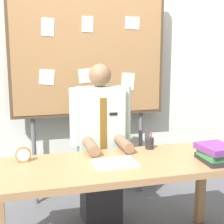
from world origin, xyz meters
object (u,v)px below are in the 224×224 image
(bulletin_board, at_px, (89,55))
(desk, at_px, (118,174))
(open_notebook, at_px, (115,163))
(book_stack, at_px, (215,153))
(pen_holder, at_px, (150,143))
(desk_clock, at_px, (23,155))
(person, at_px, (101,150))

(bulletin_board, bearing_deg, desk, -90.00)
(desk, bearing_deg, open_notebook, -147.41)
(desk, distance_m, open_notebook, 0.10)
(book_stack, distance_m, pen_holder, 0.56)
(desk_clock, height_order, pen_holder, pen_holder)
(desk_clock, bearing_deg, person, 27.72)
(desk_clock, distance_m, pen_holder, 1.03)
(book_stack, bearing_deg, open_notebook, 167.44)
(desk, relative_size, person, 1.28)
(open_notebook, height_order, pen_holder, pen_holder)
(person, distance_m, bulletin_board, 0.96)
(desk, relative_size, desk_clock, 16.31)
(desk, relative_size, book_stack, 6.18)
(person, distance_m, book_stack, 1.02)
(bulletin_board, height_order, open_notebook, bulletin_board)
(bulletin_board, height_order, book_stack, bulletin_board)
(book_stack, bearing_deg, pen_holder, 127.28)
(desk, height_order, bulletin_board, bulletin_board)
(desk, bearing_deg, bulletin_board, 90.00)
(desk_clock, relative_size, pen_holder, 0.71)
(open_notebook, bearing_deg, person, 86.88)
(desk, xyz_separation_m, book_stack, (0.69, -0.18, 0.16))
(desk, distance_m, bulletin_board, 1.34)
(desk_clock, xyz_separation_m, pen_holder, (1.03, 0.06, -0.00))
(desk, distance_m, book_stack, 0.73)
(person, bearing_deg, desk_clock, -152.28)
(bulletin_board, bearing_deg, open_notebook, -91.72)
(book_stack, xyz_separation_m, desk_clock, (-1.37, 0.38, -0.02))
(bulletin_board, relative_size, pen_holder, 13.55)
(book_stack, relative_size, open_notebook, 0.95)
(bulletin_board, distance_m, book_stack, 1.56)
(person, xyz_separation_m, bulletin_board, (-0.00, 0.47, 0.84))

